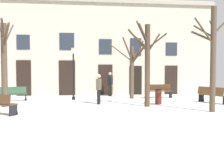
# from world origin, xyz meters

# --- Properties ---
(ground_plane) EXTENTS (29.27, 29.27, 0.00)m
(ground_plane) POSITION_xyz_m (0.00, 0.00, 0.00)
(ground_plane) COLOR white
(building_facade) EXTENTS (18.30, 0.60, 7.54)m
(building_facade) POSITION_xyz_m (-0.01, 8.29, 3.80)
(building_facade) COLOR #BCB29E
(building_facade) RESTS_ON ground
(tree_foreground) EXTENTS (1.87, 2.00, 4.59)m
(tree_foreground) POSITION_xyz_m (1.76, 0.98, 2.40)
(tree_foreground) COLOR #423326
(tree_foreground) RESTS_ON ground
(tree_left_of_center) EXTENTS (1.13, 2.11, 4.68)m
(tree_left_of_center) POSITION_xyz_m (-5.62, 1.74, 2.39)
(tree_left_of_center) COLOR #4C3D2D
(tree_left_of_center) RESTS_ON ground
(tree_center) EXTENTS (2.45, 1.51, 4.07)m
(tree_center) POSITION_xyz_m (1.78, 5.02, 2.07)
(tree_center) COLOR #4C3D2D
(tree_center) RESTS_ON ground
(tree_right_of_center) EXTENTS (1.92, 1.10, 4.77)m
(tree_right_of_center) POSITION_xyz_m (4.27, -1.13, 2.57)
(tree_right_of_center) COLOR #4C3D2D
(tree_right_of_center) RESTS_ON ground
(streetlamp) EXTENTS (0.30, 0.30, 3.43)m
(streetlamp) POSITION_xyz_m (-2.15, 4.82, 2.11)
(streetlamp) COLOR black
(streetlamp) RESTS_ON ground
(litter_bin) EXTENTS (0.39, 0.39, 0.84)m
(litter_bin) POSITION_xyz_m (2.66, 1.85, 0.43)
(litter_bin) COLOR #4C1E19
(litter_bin) RESTS_ON ground
(bench_facing_shops) EXTENTS (1.87, 0.75, 0.91)m
(bench_facing_shops) POSITION_xyz_m (-5.96, 4.43, 0.46)
(bench_facing_shops) COLOR #2D4C33
(bench_facing_shops) RESTS_ON ground
(bench_near_center_tree) EXTENTS (1.89, 0.57, 0.94)m
(bench_near_center_tree) POSITION_xyz_m (3.73, 5.39, 0.49)
(bench_near_center_tree) COLOR #51331E
(bench_near_center_tree) RESTS_ON ground
(bench_back_to_back_right) EXTENTS (1.19, 1.87, 0.95)m
(bench_back_to_back_right) POSITION_xyz_m (5.94, 2.02, 0.49)
(bench_back_to_back_right) COLOR brown
(bench_back_to_back_right) RESTS_ON ground
(person_strolling) EXTENTS (0.44, 0.40, 1.79)m
(person_strolling) POSITION_xyz_m (0.52, 7.14, 1.01)
(person_strolling) COLOR #2D271E
(person_strolling) RESTS_ON ground
(person_by_shop_door) EXTENTS (0.34, 0.43, 1.69)m
(person_by_shop_door) POSITION_xyz_m (-0.68, 2.26, 0.94)
(person_by_shop_door) COLOR black
(person_by_shop_door) RESTS_ON ground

